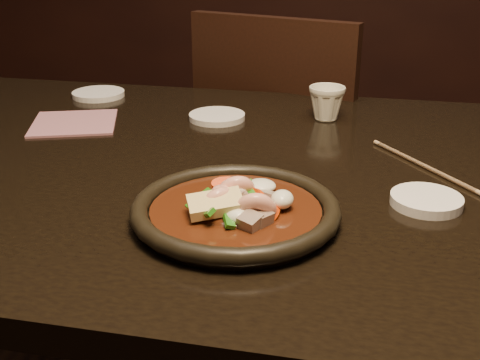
% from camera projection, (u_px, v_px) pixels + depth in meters
% --- Properties ---
extents(table, '(1.60, 0.90, 0.75)m').
position_uv_depth(table, '(284.00, 210.00, 0.98)').
color(table, black).
rests_on(table, floor).
extents(chair, '(0.54, 0.54, 0.91)m').
position_uv_depth(chair, '(289.00, 171.00, 1.60)').
color(chair, black).
rests_on(chair, floor).
extents(plate, '(0.27, 0.27, 0.03)m').
position_uv_depth(plate, '(236.00, 211.00, 0.77)').
color(plate, black).
rests_on(plate, table).
extents(stirfry, '(0.14, 0.15, 0.06)m').
position_uv_depth(stirfry, '(238.00, 206.00, 0.77)').
color(stirfry, '#38170A').
rests_on(stirfry, plate).
extents(soy_dish, '(0.10, 0.10, 0.01)m').
position_uv_depth(soy_dish, '(426.00, 200.00, 0.82)').
color(soy_dish, white).
rests_on(soy_dish, table).
extents(saucer_left, '(0.11, 0.11, 0.01)m').
position_uv_depth(saucer_left, '(98.00, 94.00, 1.34)').
color(saucer_left, white).
rests_on(saucer_left, table).
extents(saucer_right, '(0.11, 0.11, 0.01)m').
position_uv_depth(saucer_right, '(217.00, 116.00, 1.18)').
color(saucer_right, white).
rests_on(saucer_right, table).
extents(tea_cup, '(0.09, 0.09, 0.07)m').
position_uv_depth(tea_cup, '(327.00, 102.00, 1.17)').
color(tea_cup, white).
rests_on(tea_cup, table).
extents(chopsticks, '(0.16, 0.20, 0.01)m').
position_uv_depth(chopsticks, '(423.00, 165.00, 0.95)').
color(chopsticks, tan).
rests_on(chopsticks, table).
extents(napkin, '(0.20, 0.20, 0.00)m').
position_uv_depth(napkin, '(74.00, 123.00, 1.15)').
color(napkin, '#A1636E').
rests_on(napkin, table).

